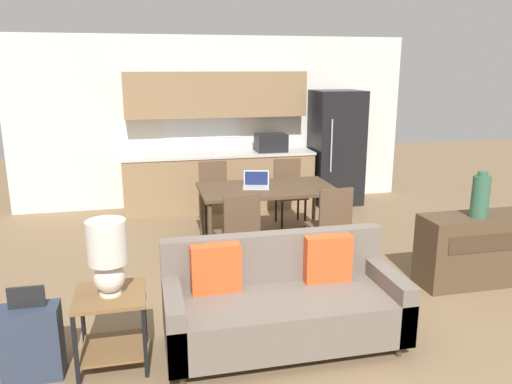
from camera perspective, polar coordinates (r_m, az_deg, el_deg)
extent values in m
plane|color=#7F6647|center=(4.25, 5.27, -17.48)|extent=(20.00, 20.00, 0.00)
cube|color=silver|center=(8.19, -4.66, 7.98)|extent=(6.40, 0.06, 2.70)
cube|color=white|center=(8.11, -6.30, 9.34)|extent=(1.25, 0.01, 0.91)
cube|color=#8E704C|center=(8.01, -4.18, 1.17)|extent=(2.99, 0.62, 0.86)
cube|color=silver|center=(7.92, -4.24, 4.35)|extent=(3.02, 0.65, 0.04)
cube|color=#B2B5B7|center=(7.83, -6.39, 4.35)|extent=(0.48, 0.36, 0.01)
cylinder|color=#B7BABC|center=(7.98, -6.56, 5.38)|extent=(0.02, 0.02, 0.24)
cube|color=#8E704C|center=(7.96, -4.52, 11.06)|extent=(2.84, 0.34, 0.70)
cube|color=black|center=(8.01, 1.73, 5.65)|extent=(0.48, 0.36, 0.28)
cube|color=black|center=(8.36, 9.14, 5.04)|extent=(0.77, 0.72, 1.85)
cylinder|color=silver|center=(7.91, 8.62, 5.23)|extent=(0.02, 0.02, 0.83)
cube|color=brown|center=(6.25, 1.26, 0.37)|extent=(1.68, 0.97, 0.04)
cylinder|color=brown|center=(5.82, -5.23, -4.63)|extent=(0.05, 0.05, 0.72)
cylinder|color=brown|center=(6.20, 9.23, -3.55)|extent=(0.05, 0.05, 0.72)
cylinder|color=brown|center=(6.62, -6.23, -2.31)|extent=(0.05, 0.05, 0.72)
cylinder|color=brown|center=(6.96, 6.63, -1.50)|extent=(0.05, 0.05, 0.72)
cylinder|color=#3D2D1E|center=(3.86, -8.41, -20.34)|extent=(0.05, 0.05, 0.10)
cylinder|color=#3D2D1E|center=(4.29, 15.97, -16.91)|extent=(0.05, 0.05, 0.10)
cylinder|color=#3D2D1E|center=(4.40, -9.12, -15.67)|extent=(0.05, 0.05, 0.10)
cylinder|color=#3D2D1E|center=(4.79, 12.24, -13.24)|extent=(0.05, 0.05, 0.10)
cube|color=#6B6056|center=(4.14, 3.27, -13.97)|extent=(1.90, 0.80, 0.35)
cube|color=#6B6056|center=(4.33, 2.09, -9.52)|extent=(1.90, 0.14, 0.77)
cube|color=#6B6056|center=(3.98, -9.40, -14.26)|extent=(0.14, 0.80, 0.49)
cube|color=#6B6056|center=(4.41, 14.57, -11.55)|extent=(0.14, 0.80, 0.49)
cube|color=#E05123|center=(4.05, -4.63, -8.72)|extent=(0.40, 0.14, 0.40)
cube|color=#E05123|center=(4.28, 8.22, -7.55)|extent=(0.40, 0.13, 0.40)
cube|color=brown|center=(3.96, -16.37, -11.27)|extent=(0.52, 0.52, 0.03)
cube|color=brown|center=(4.16, -15.93, -16.74)|extent=(0.47, 0.47, 0.02)
cube|color=black|center=(3.91, -19.91, -16.75)|extent=(0.03, 0.03, 0.55)
cube|color=black|center=(3.87, -12.56, -16.51)|extent=(0.03, 0.03, 0.55)
cube|color=black|center=(4.32, -19.18, -13.53)|extent=(0.03, 0.03, 0.55)
cube|color=black|center=(4.29, -12.64, -13.27)|extent=(0.03, 0.03, 0.55)
cylinder|color=silver|center=(3.94, -16.27, -11.01)|extent=(0.16, 0.16, 0.02)
sphere|color=silver|center=(3.89, -16.40, -9.34)|extent=(0.23, 0.23, 0.23)
cylinder|color=beige|center=(3.79, -16.69, -5.48)|extent=(0.29, 0.29, 0.32)
cube|color=brown|center=(5.73, 24.01, -5.99)|extent=(1.25, 0.43, 0.74)
cube|color=#413020|center=(5.52, 25.51, -5.26)|extent=(1.00, 0.01, 0.18)
cylinder|color=#336047|center=(5.49, 24.25, -0.49)|extent=(0.18, 0.18, 0.42)
cylinder|color=#336047|center=(5.44, 24.50, 1.90)|extent=(0.10, 0.10, 0.05)
cube|color=brown|center=(7.16, 3.97, -0.41)|extent=(0.42, 0.42, 0.04)
cube|color=brown|center=(7.28, 3.58, 1.95)|extent=(0.40, 0.03, 0.48)
cylinder|color=black|center=(7.02, 3.00, -2.59)|extent=(0.03, 0.03, 0.41)
cylinder|color=black|center=(7.12, 5.64, -2.41)|extent=(0.03, 0.03, 0.41)
cylinder|color=black|center=(7.33, 2.29, -1.85)|extent=(0.03, 0.03, 0.41)
cylinder|color=black|center=(7.43, 4.83, -1.69)|extent=(0.03, 0.03, 0.41)
cube|color=brown|center=(5.50, -2.23, -4.94)|extent=(0.47, 0.47, 0.04)
cube|color=brown|center=(5.24, -1.59, -2.91)|extent=(0.40, 0.08, 0.48)
cylinder|color=black|center=(5.78, -1.13, -6.33)|extent=(0.03, 0.03, 0.41)
cylinder|color=black|center=(5.68, -4.39, -6.73)|extent=(0.03, 0.03, 0.41)
cylinder|color=black|center=(5.48, 0.06, -7.50)|extent=(0.03, 0.03, 0.41)
cylinder|color=black|center=(5.38, -3.37, -7.95)|extent=(0.03, 0.03, 0.41)
cube|color=brown|center=(5.83, 8.16, -3.96)|extent=(0.45, 0.45, 0.04)
cube|color=brown|center=(5.58, 9.12, -2.02)|extent=(0.40, 0.06, 0.48)
cylinder|color=black|center=(6.11, 8.84, -5.33)|extent=(0.03, 0.03, 0.41)
cylinder|color=black|center=(5.98, 5.90, -5.69)|extent=(0.03, 0.03, 0.41)
cylinder|color=black|center=(5.83, 10.32, -6.37)|extent=(0.03, 0.03, 0.41)
cylinder|color=black|center=(5.69, 7.27, -6.79)|extent=(0.03, 0.03, 0.41)
cube|color=brown|center=(6.98, -4.63, -0.80)|extent=(0.43, 0.43, 0.04)
cube|color=brown|center=(7.11, -4.93, 1.61)|extent=(0.40, 0.04, 0.48)
cylinder|color=black|center=(6.86, -5.76, -3.06)|extent=(0.03, 0.03, 0.41)
cylinder|color=black|center=(6.91, -2.97, -2.86)|extent=(0.03, 0.03, 0.41)
cylinder|color=black|center=(7.18, -6.16, -2.27)|extent=(0.03, 0.03, 0.41)
cylinder|color=black|center=(7.23, -3.49, -2.10)|extent=(0.03, 0.03, 0.41)
cube|color=#B7BABC|center=(6.21, 0.02, 0.55)|extent=(0.36, 0.29, 0.02)
cube|color=#B7BABC|center=(6.30, 0.04, 1.60)|extent=(0.32, 0.13, 0.20)
cube|color=navy|center=(6.29, 0.04, 1.59)|extent=(0.29, 0.11, 0.17)
cube|color=#2D384C|center=(4.12, -24.25, -15.43)|extent=(0.42, 0.22, 0.56)
cube|color=black|center=(3.96, -24.78, -10.87)|extent=(0.25, 0.02, 0.16)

